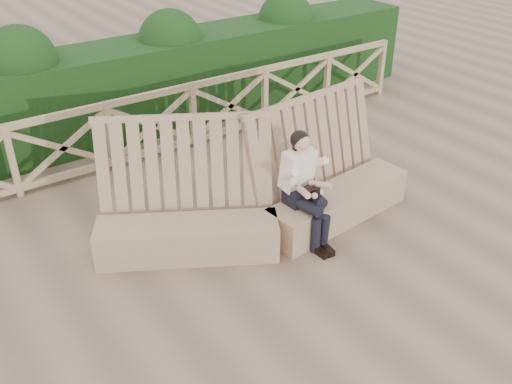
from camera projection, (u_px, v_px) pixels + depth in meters
ground at (288, 267)px, 6.72m from camera, size 60.00×60.00×0.00m
bench at (264, 206)px, 7.14m from camera, size 4.17×1.74×1.60m
woman at (304, 183)px, 6.90m from camera, size 0.41×0.86×1.42m
guardrail at (153, 125)px, 8.92m from camera, size 10.10×0.09×1.10m
hedge at (121, 91)px, 9.67m from camera, size 12.00×1.20×1.50m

